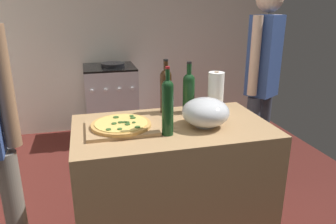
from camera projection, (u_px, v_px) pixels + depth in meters
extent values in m
cube|color=#511E19|center=(142.00, 181.00, 3.02)|extent=(4.12, 3.58, 0.02)
cube|color=silver|center=(117.00, 27.00, 4.02)|extent=(4.12, 0.10, 2.60)
cube|color=tan|center=(172.00, 189.00, 2.07)|extent=(1.17, 0.68, 0.89)
cube|color=tan|center=(121.00, 128.00, 1.86)|extent=(0.40, 0.32, 0.02)
cylinder|color=tan|center=(121.00, 125.00, 1.85)|extent=(0.34, 0.34, 0.02)
cylinder|color=#EAC660|center=(121.00, 123.00, 1.85)|extent=(0.30, 0.30, 0.00)
cylinder|color=#335926|center=(133.00, 118.00, 1.92)|extent=(0.03, 0.03, 0.01)
cylinder|color=#335926|center=(125.00, 122.00, 1.84)|extent=(0.03, 0.03, 0.01)
cylinder|color=#335926|center=(114.00, 124.00, 1.82)|extent=(0.03, 0.03, 0.01)
cylinder|color=#335926|center=(134.00, 122.00, 1.84)|extent=(0.02, 0.02, 0.01)
cylinder|color=#335926|center=(128.00, 124.00, 1.81)|extent=(0.03, 0.03, 0.01)
cylinder|color=#335926|center=(116.00, 117.00, 1.93)|extent=(0.03, 0.03, 0.01)
cylinder|color=#335926|center=(120.00, 129.00, 1.74)|extent=(0.03, 0.03, 0.01)
cylinder|color=#335926|center=(138.00, 127.00, 1.77)|extent=(0.03, 0.03, 0.01)
cylinder|color=#335926|center=(121.00, 122.00, 1.84)|extent=(0.03, 0.03, 0.01)
cylinder|color=#335926|center=(128.00, 122.00, 1.84)|extent=(0.02, 0.02, 0.01)
cylinder|color=#335926|center=(109.00, 129.00, 1.74)|extent=(0.03, 0.03, 0.01)
cylinder|color=#335926|center=(132.00, 116.00, 1.95)|extent=(0.02, 0.02, 0.01)
cylinder|color=#B2B2B7|center=(205.00, 125.00, 1.91)|extent=(0.12, 0.12, 0.01)
ellipsoid|color=silver|center=(206.00, 112.00, 1.88)|extent=(0.28, 0.28, 0.17)
cylinder|color=white|center=(216.00, 92.00, 2.13)|extent=(0.10, 0.10, 0.27)
cylinder|color=#997551|center=(216.00, 92.00, 2.13)|extent=(0.03, 0.03, 0.27)
cylinder|color=#143819|center=(189.00, 96.00, 2.12)|extent=(0.08, 0.08, 0.22)
sphere|color=#143819|center=(189.00, 80.00, 2.08)|extent=(0.08, 0.08, 0.08)
cylinder|color=#143819|center=(189.00, 70.00, 2.06)|extent=(0.03, 0.03, 0.08)
cylinder|color=black|center=(189.00, 63.00, 2.05)|extent=(0.03, 0.03, 0.01)
cylinder|color=#331E0F|center=(166.00, 94.00, 2.12)|extent=(0.08, 0.08, 0.25)
sphere|color=#331E0F|center=(166.00, 76.00, 2.08)|extent=(0.08, 0.08, 0.08)
cylinder|color=#331E0F|center=(166.00, 67.00, 2.06)|extent=(0.03, 0.03, 0.07)
cylinder|color=black|center=(166.00, 60.00, 2.05)|extent=(0.03, 0.03, 0.01)
cylinder|color=#143819|center=(168.00, 111.00, 1.74)|extent=(0.06, 0.06, 0.28)
sphere|color=#143819|center=(168.00, 86.00, 1.70)|extent=(0.06, 0.06, 0.06)
cylinder|color=#143819|center=(168.00, 76.00, 1.68)|extent=(0.02, 0.02, 0.07)
cylinder|color=maroon|center=(168.00, 68.00, 1.67)|extent=(0.02, 0.02, 0.01)
cube|color=#B7B7BC|center=(111.00, 103.00, 3.89)|extent=(0.59, 0.58, 0.87)
cube|color=black|center=(109.00, 67.00, 3.75)|extent=(0.59, 0.58, 0.02)
cylinder|color=silver|center=(92.00, 91.00, 3.48)|extent=(0.04, 0.02, 0.04)
cylinder|color=silver|center=(106.00, 90.00, 3.52)|extent=(0.04, 0.02, 0.04)
cylinder|color=silver|center=(119.00, 90.00, 3.56)|extent=(0.04, 0.02, 0.04)
cylinder|color=silver|center=(132.00, 89.00, 3.59)|extent=(0.04, 0.02, 0.04)
cylinder|color=black|center=(113.00, 65.00, 3.73)|extent=(0.28, 0.28, 0.04)
cylinder|color=slate|center=(17.00, 222.00, 1.78)|extent=(0.11, 0.11, 0.85)
cylinder|color=#936B4C|center=(5.00, 88.00, 1.56)|extent=(0.08, 0.08, 0.61)
cylinder|color=#383D4C|center=(262.00, 139.00, 2.88)|extent=(0.11, 0.11, 0.85)
cylinder|color=#383D4C|center=(250.00, 145.00, 2.75)|extent=(0.11, 0.11, 0.85)
cube|color=#334C8C|center=(264.00, 56.00, 2.58)|extent=(0.29, 0.28, 0.64)
cylinder|color=beige|center=(273.00, 52.00, 2.68)|extent=(0.08, 0.08, 0.61)
cylinder|color=beige|center=(255.00, 57.00, 2.47)|extent=(0.08, 0.08, 0.61)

